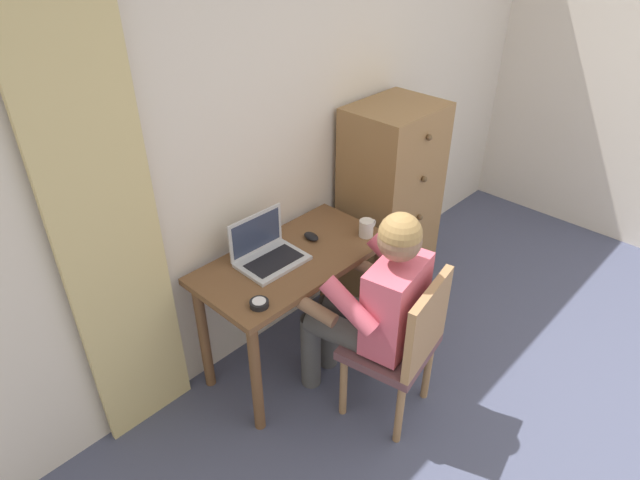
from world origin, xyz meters
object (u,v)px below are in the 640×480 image
(laptop, at_px, (267,251))
(desk_clock, at_px, (259,303))
(computer_mouse, at_px, (311,236))
(dresser, at_px, (389,205))
(chair, at_px, (403,343))
(coffee_mug, at_px, (367,228))
(desk, at_px, (294,276))
(person_seated, at_px, (372,301))

(laptop, bearing_deg, desk_clock, -137.45)
(laptop, height_order, computer_mouse, laptop)
(dresser, xyz_separation_m, computer_mouse, (-0.73, -0.01, 0.10))
(chair, xyz_separation_m, coffee_mug, (0.32, 0.51, 0.30))
(desk, bearing_deg, dresser, 3.75)
(chair, distance_m, computer_mouse, 0.76)
(dresser, relative_size, person_seated, 1.10)
(dresser, distance_m, computer_mouse, 0.74)
(computer_mouse, bearing_deg, coffee_mug, -33.21)
(chair, height_order, coffee_mug, chair)
(dresser, height_order, computer_mouse, dresser)
(chair, xyz_separation_m, laptop, (-0.21, 0.74, 0.30))
(person_seated, bearing_deg, computer_mouse, 77.86)
(person_seated, xyz_separation_m, coffee_mug, (0.35, 0.33, 0.12))
(person_seated, height_order, coffee_mug, person_seated)
(person_seated, height_order, laptop, person_seated)
(desk, xyz_separation_m, person_seated, (0.07, -0.48, 0.06))
(dresser, height_order, desk_clock, dresser)
(dresser, bearing_deg, computer_mouse, -179.10)
(desk, xyz_separation_m, computer_mouse, (0.19, 0.05, 0.15))
(coffee_mug, bearing_deg, chair, -122.11)
(desk, bearing_deg, desk_clock, -155.42)
(chair, bearing_deg, desk, 98.78)
(chair, distance_m, person_seated, 0.26)
(desk, relative_size, dresser, 0.81)
(chair, height_order, desk_clock, chair)
(laptop, relative_size, computer_mouse, 3.45)
(person_seated, relative_size, laptop, 3.45)
(desk_clock, bearing_deg, desk, 24.58)
(chair, bearing_deg, coffee_mug, 57.89)
(person_seated, xyz_separation_m, laptop, (-0.19, 0.56, 0.12))
(chair, distance_m, laptop, 0.82)
(desk_clock, bearing_deg, computer_mouse, 21.49)
(desk, relative_size, coffee_mug, 8.82)
(desk, relative_size, chair, 1.21)
(desk, distance_m, desk_clock, 0.45)
(chair, relative_size, computer_mouse, 8.73)
(dresser, xyz_separation_m, coffee_mug, (-0.49, -0.21, 0.13))
(desk, xyz_separation_m, coffee_mug, (0.42, -0.15, 0.18))
(chair, distance_m, coffee_mug, 0.68)
(person_seated, bearing_deg, desk_clock, 146.63)
(desk, distance_m, chair, 0.68)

